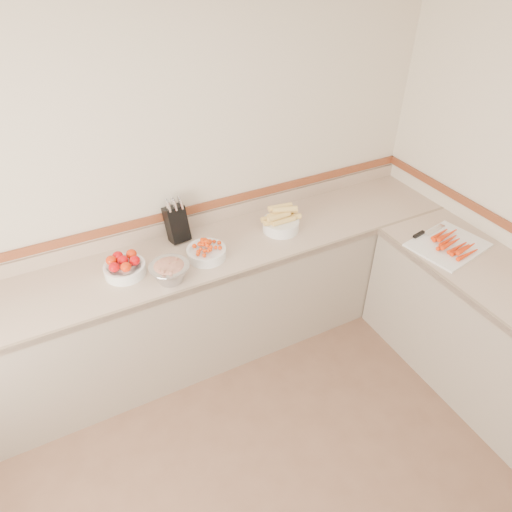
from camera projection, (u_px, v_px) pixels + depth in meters
name	position (u px, v px, depth m)	size (l,w,h in m)	color
back_wall	(165.00, 183.00, 3.04)	(4.00, 4.00, 0.00)	beige
counter_back	(193.00, 305.00, 3.32)	(4.00, 0.65, 1.08)	#C3A68D
knife_block	(176.00, 223.00, 3.14)	(0.15, 0.18, 0.33)	black
tomato_bowl	(124.00, 267.00, 2.87)	(0.26, 0.26, 0.13)	white
cherry_tomato_bowl	(206.00, 251.00, 3.02)	(0.26, 0.26, 0.15)	white
corn_bowl	(281.00, 222.00, 3.27)	(0.29, 0.27, 0.19)	white
rhubarb_bowl	(170.00, 271.00, 2.81)	(0.25, 0.25, 0.14)	#B2B2BA
cutting_board	(449.00, 244.00, 3.13)	(0.56, 0.47, 0.07)	white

